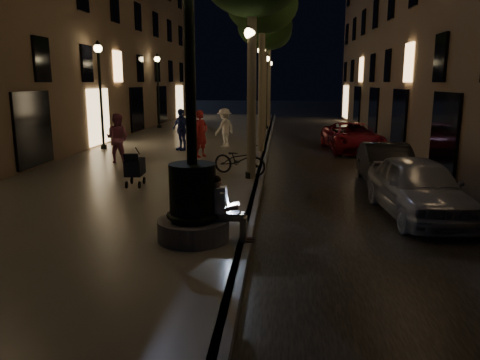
# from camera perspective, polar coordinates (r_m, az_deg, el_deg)

# --- Properties ---
(ground) EXTENTS (120.00, 120.00, 0.00)m
(ground) POSITION_cam_1_polar(r_m,az_deg,el_deg) (21.87, 3.20, 3.42)
(ground) COLOR black
(ground) RESTS_ON ground
(cobble_lane) EXTENTS (6.00, 45.00, 0.02)m
(cobble_lane) POSITION_cam_1_polar(r_m,az_deg,el_deg) (21.98, 11.05, 3.28)
(cobble_lane) COLOR black
(cobble_lane) RESTS_ON ground
(promenade) EXTENTS (8.00, 45.00, 0.20)m
(promenade) POSITION_cam_1_polar(r_m,az_deg,el_deg) (22.34, -7.13, 3.78)
(promenade) COLOR slate
(promenade) RESTS_ON ground
(curb_strip) EXTENTS (0.25, 45.00, 0.20)m
(curb_strip) POSITION_cam_1_polar(r_m,az_deg,el_deg) (21.86, 3.20, 3.67)
(curb_strip) COLOR #59595B
(curb_strip) RESTS_ON ground
(fountain_lamppost) EXTENTS (1.40, 1.40, 5.21)m
(fountain_lamppost) POSITION_cam_1_polar(r_m,az_deg,el_deg) (9.01, -5.79, -1.08)
(fountain_lamppost) COLOR #59595B
(fountain_lamppost) RESTS_ON promenade
(seated_man_laptop) EXTENTS (0.91, 0.31, 1.28)m
(seated_man_laptop) POSITION_cam_1_polar(r_m,az_deg,el_deg) (9.00, -1.92, -3.19)
(seated_man_laptop) COLOR tan
(seated_man_laptop) RESTS_ON promenade
(tree_second) EXTENTS (3.00, 3.00, 7.40)m
(tree_second) POSITION_cam_1_polar(r_m,az_deg,el_deg) (20.87, 2.73, 20.47)
(tree_second) COLOR #6B604C
(tree_second) RESTS_ON promenade
(tree_third) EXTENTS (3.00, 3.00, 7.20)m
(tree_third) POSITION_cam_1_polar(r_m,az_deg,el_deg) (26.80, 3.04, 18.14)
(tree_third) COLOR #6B604C
(tree_third) RESTS_ON promenade
(tree_far) EXTENTS (3.00, 3.00, 7.50)m
(tree_far) POSITION_cam_1_polar(r_m,az_deg,el_deg) (32.79, 3.58, 17.51)
(tree_far) COLOR #6B604C
(tree_far) RESTS_ON promenade
(lamp_curb_a) EXTENTS (0.36, 0.36, 4.81)m
(lamp_curb_a) POSITION_cam_1_polar(r_m,az_deg,el_deg) (14.65, 1.24, 11.95)
(lamp_curb_a) COLOR black
(lamp_curb_a) RESTS_ON promenade
(lamp_curb_b) EXTENTS (0.36, 0.36, 4.81)m
(lamp_curb_b) POSITION_cam_1_polar(r_m,az_deg,el_deg) (22.64, 2.60, 11.93)
(lamp_curb_b) COLOR black
(lamp_curb_b) RESTS_ON promenade
(lamp_curb_c) EXTENTS (0.36, 0.36, 4.81)m
(lamp_curb_c) POSITION_cam_1_polar(r_m,az_deg,el_deg) (30.64, 3.25, 11.92)
(lamp_curb_c) COLOR black
(lamp_curb_c) RESTS_ON promenade
(lamp_curb_d) EXTENTS (0.36, 0.36, 4.81)m
(lamp_curb_d) POSITION_cam_1_polar(r_m,az_deg,el_deg) (38.63, 3.63, 11.91)
(lamp_curb_d) COLOR black
(lamp_curb_d) RESTS_ON promenade
(lamp_left_b) EXTENTS (0.36, 0.36, 4.81)m
(lamp_left_b) POSITION_cam_1_polar(r_m,az_deg,el_deg) (22.14, -16.72, 11.45)
(lamp_left_b) COLOR black
(lamp_left_b) RESTS_ON promenade
(lamp_left_c) EXTENTS (0.36, 0.36, 4.81)m
(lamp_left_c) POSITION_cam_1_polar(r_m,az_deg,el_deg) (31.66, -9.98, 11.76)
(lamp_left_c) COLOR black
(lamp_left_c) RESTS_ON promenade
(stroller) EXTENTS (0.52, 1.12, 1.13)m
(stroller) POSITION_cam_1_polar(r_m,az_deg,el_deg) (14.04, -12.71, 1.53)
(stroller) COLOR black
(stroller) RESTS_ON promenade
(car_front) EXTENTS (1.99, 4.35, 1.45)m
(car_front) POSITION_cam_1_polar(r_m,az_deg,el_deg) (12.07, 20.91, -0.85)
(car_front) COLOR #AEAFB6
(car_front) RESTS_ON ground
(car_second) EXTENTS (1.47, 4.01, 1.31)m
(car_second) POSITION_cam_1_polar(r_m,az_deg,el_deg) (15.38, 17.45, 1.74)
(car_second) COLOR black
(car_second) RESTS_ON ground
(car_third) EXTENTS (2.67, 5.04, 1.35)m
(car_third) POSITION_cam_1_polar(r_m,az_deg,el_deg) (22.57, 13.51, 5.10)
(car_third) COLOR maroon
(car_third) RESTS_ON ground
(pedestrian_red) EXTENTS (0.74, 0.83, 1.90)m
(pedestrian_red) POSITION_cam_1_polar(r_m,az_deg,el_deg) (19.15, -4.77, 5.65)
(pedestrian_red) COLOR #B12324
(pedestrian_red) RESTS_ON promenade
(pedestrian_pink) EXTENTS (1.00, 0.83, 1.87)m
(pedestrian_pink) POSITION_cam_1_polar(r_m,az_deg,el_deg) (18.29, -14.71, 4.96)
(pedestrian_pink) COLOR #C4688E
(pedestrian_pink) RESTS_ON promenade
(pedestrian_white) EXTENTS (1.22, 1.34, 1.80)m
(pedestrian_white) POSITION_cam_1_polar(r_m,az_deg,el_deg) (22.17, -1.90, 6.41)
(pedestrian_white) COLOR white
(pedestrian_white) RESTS_ON promenade
(pedestrian_blue) EXTENTS (1.13, 1.04, 1.86)m
(pedestrian_blue) POSITION_cam_1_polar(r_m,az_deg,el_deg) (21.10, -7.18, 6.12)
(pedestrian_blue) COLOR navy
(pedestrian_blue) RESTS_ON promenade
(bicycle) EXTENTS (1.98, 1.28, 0.98)m
(bicycle) POSITION_cam_1_polar(r_m,az_deg,el_deg) (15.48, -0.04, 2.49)
(bicycle) COLOR black
(bicycle) RESTS_ON promenade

